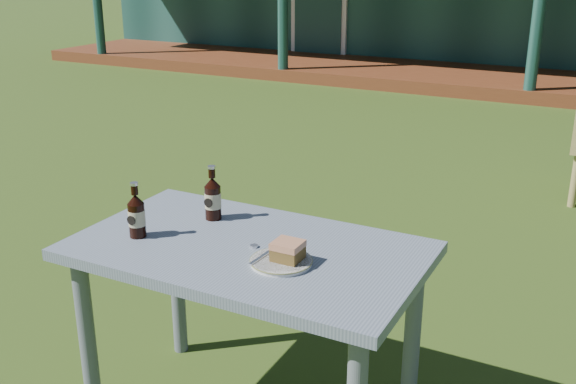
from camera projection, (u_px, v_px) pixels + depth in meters
The scene contains 8 objects.
ground at pixel (392, 259), 3.88m from camera, with size 80.00×80.00×0.00m, color #334916.
cafe_table at pixel (248, 272), 2.33m from camera, with size 1.20×0.70×0.72m.
plate at pixel (281, 261), 2.16m from camera, with size 0.20×0.20×0.01m.
cake_slice at pixel (288, 250), 2.15m from camera, with size 0.09×0.09×0.06m.
fork at pixel (262, 256), 2.18m from camera, with size 0.01×0.14×0.00m, color silver.
cola_bottle_near at pixel (213, 198), 2.51m from camera, with size 0.06×0.06×0.21m.
cola_bottle_far at pixel (137, 215), 2.35m from camera, with size 0.06×0.06×0.20m.
bottle_cap at pixel (254, 246), 2.29m from camera, with size 0.03×0.03×0.01m, color silver.
Camera 1 is at (1.09, -3.41, 1.66)m, focal length 42.00 mm.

